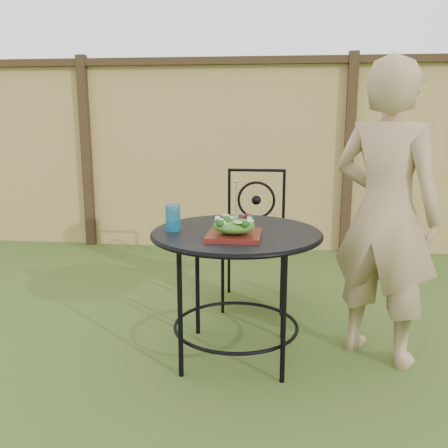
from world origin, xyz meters
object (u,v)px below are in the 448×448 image
Objects in this scene: patio_table at (236,256)px; patio_chair at (255,234)px; salad_plate at (234,235)px; diner at (385,214)px.

patio_chair reaches higher than patio_table.
diner is at bearing 17.31° from salad_plate.
salad_plate is at bearing 51.66° from diner.
patio_chair is 1.11m from diner.
diner is 6.03× the size of salad_plate.
patio_table is 0.83m from diner.
diner is at bearing -45.99° from patio_chair.
patio_chair is 0.58× the size of diner.
patio_table is 0.21m from salad_plate.
diner is at bearing 7.14° from patio_table.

